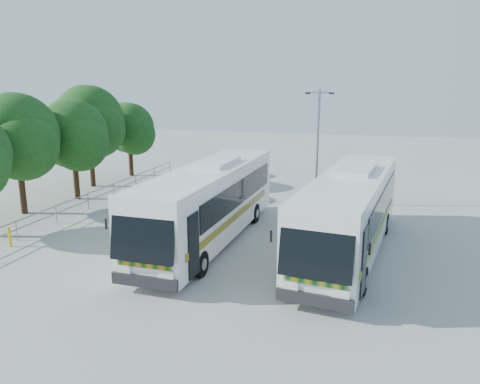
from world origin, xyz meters
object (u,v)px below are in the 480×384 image
(tree_far_b, at_px, (18,135))
(coach_adjacent, at_px, (350,211))
(tree_far_c, at_px, (74,134))
(bollard, at_px, (10,237))
(tree_far_e, at_px, (130,128))
(lamppost, at_px, (318,143))
(tree_far_d, at_px, (90,121))
(coach_main, at_px, (209,202))

(tree_far_b, height_order, coach_adjacent, tree_far_b)
(tree_far_b, relative_size, tree_far_c, 1.07)
(bollard, bearing_deg, tree_far_e, 99.72)
(tree_far_b, relative_size, lamppost, 0.98)
(tree_far_d, xyz_separation_m, tree_far_e, (0.68, 4.50, -0.93))
(tree_far_c, relative_size, lamppost, 0.92)
(tree_far_d, distance_m, lamppost, 16.44)
(coach_adjacent, bearing_deg, coach_main, -172.16)
(tree_far_e, xyz_separation_m, bollard, (2.93, -17.09, -3.43))
(tree_far_c, distance_m, coach_adjacent, 18.63)
(coach_adjacent, relative_size, bollard, 14.19)
(tree_far_d, xyz_separation_m, bollard, (3.61, -12.59, -4.36))
(coach_main, bearing_deg, bollard, -157.44)
(tree_far_c, xyz_separation_m, lamppost, (15.19, 2.79, -0.36))
(tree_far_c, height_order, coach_adjacent, tree_far_c)
(tree_far_d, distance_m, tree_far_e, 4.65)
(lamppost, distance_m, bollard, 17.65)
(tree_far_d, height_order, lamppost, tree_far_d)
(tree_far_b, xyz_separation_m, coach_main, (12.01, -1.73, -2.60))
(lamppost, relative_size, bollard, 7.69)
(coach_main, xyz_separation_m, lamppost, (4.08, 8.42, 1.94))
(tree_far_d, bearing_deg, bollard, -74.00)
(tree_far_d, distance_m, coach_adjacent, 21.17)
(tree_far_b, distance_m, bollard, 7.27)
(tree_far_e, bearing_deg, lamppost, -19.03)
(tree_far_c, bearing_deg, bollard, -74.76)
(coach_main, height_order, coach_adjacent, coach_main)
(tree_far_b, height_order, bollard, tree_far_b)
(tree_far_d, relative_size, coach_adjacent, 0.56)
(tree_far_e, height_order, coach_adjacent, tree_far_e)
(tree_far_e, relative_size, bollard, 6.44)
(tree_far_e, xyz_separation_m, coach_adjacent, (18.14, -13.74, -1.94))
(coach_main, relative_size, lamppost, 1.84)
(tree_far_c, height_order, bollard, tree_far_c)
(coach_adjacent, bearing_deg, bollard, -160.54)
(tree_far_c, relative_size, bollard, 7.05)
(coach_adjacent, relative_size, lamppost, 1.85)
(tree_far_c, bearing_deg, coach_adjacent, -17.45)
(lamppost, height_order, bollard, lamppost)
(tree_far_c, height_order, lamppost, lamppost)
(bollard, bearing_deg, tree_far_c, 105.24)
(tree_far_e, bearing_deg, tree_far_b, -91.83)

